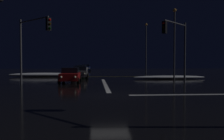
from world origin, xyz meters
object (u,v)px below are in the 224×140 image
sedan_red (70,75)px  streetlamp_right_near (174,38)px  sedan_silver (83,69)px  sedan_blue (86,68)px  streetlamp_right_far (146,45)px  sedan_green (80,71)px  traffic_signal_nw (32,38)px  sedan_gray (80,72)px  traffic_signal_ne (177,40)px  sedan_white (81,69)px

sedan_red → streetlamp_right_near: streetlamp_right_near is taller
sedan_red → sedan_silver: same height
sedan_blue → streetlamp_right_far: (11.71, -10.66, 4.60)m
sedan_green → streetlamp_right_far: size_ratio=0.46×
traffic_signal_nw → streetlamp_right_far: bearing=56.0°
sedan_gray → sedan_green: (-0.35, 5.83, 0.00)m
sedan_blue → sedan_gray: bearing=-89.7°
sedan_silver → sedan_red: bearing=-90.2°
sedan_gray → traffic_signal_ne: size_ratio=0.72×
sedan_green → sedan_silver: (-0.18, 11.74, 0.00)m
sedan_gray → sedan_blue: bearing=90.3°
sedan_gray → traffic_signal_ne: (9.58, -9.04, 3.38)m
sedan_gray → streetlamp_right_far: size_ratio=0.46×
sedan_white → sedan_red: bearing=-90.3°
sedan_red → traffic_signal_nw: 5.49m
sedan_silver → sedan_blue: same height
streetlamp_right_far → streetlamp_right_near: size_ratio=1.09×
sedan_green → traffic_signal_nw: size_ratio=0.70×
sedan_silver → traffic_signal_ne: traffic_signal_ne is taller
sedan_red → sedan_blue: bearing=89.1°
sedan_gray → streetlamp_right_far: bearing=49.3°
sedan_gray → sedan_silver: same height
sedan_silver → sedan_blue: 6.55m
sedan_silver → sedan_blue: (0.40, 6.54, 0.00)m
sedan_gray → traffic_signal_nw: (-3.69, -9.14, 3.48)m
sedan_gray → sedan_red: bearing=-95.5°
traffic_signal_ne → streetlamp_right_near: size_ratio=0.70×
sedan_silver → traffic_signal_ne: size_ratio=0.72×
sedan_green → sedan_silver: same height
sedan_white → traffic_signal_ne: (10.07, -20.70, 3.38)m
sedan_white → traffic_signal_ne: traffic_signal_ne is taller
sedan_blue → streetlamp_right_near: streetlamp_right_near is taller
sedan_green → traffic_signal_nw: 15.73m
sedan_green → sedan_blue: (0.21, 18.28, 0.00)m
sedan_red → sedan_green: (0.25, 12.06, 0.00)m
sedan_green → sedan_silver: 11.74m
traffic_signal_ne → sedan_blue: bearing=106.3°
sedan_red → streetlamp_right_far: size_ratio=0.46×
sedan_green → streetlamp_right_near: 15.16m
sedan_white → streetlamp_right_far: 13.03m
sedan_red → sedan_blue: 30.34m
sedan_white → sedan_gray: bearing=-87.6°
sedan_red → streetlamp_right_near: 13.38m
streetlamp_right_near → sedan_green: bearing=144.9°
sedan_white → streetlamp_right_near: 19.10m
sedan_gray → sedan_silver: bearing=91.7°
sedan_green → streetlamp_right_far: 14.88m
sedan_silver → traffic_signal_ne: (10.11, -26.60, 3.38)m
streetlamp_right_far → sedan_green: bearing=-147.4°
sedan_green → traffic_signal_ne: traffic_signal_ne is taller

